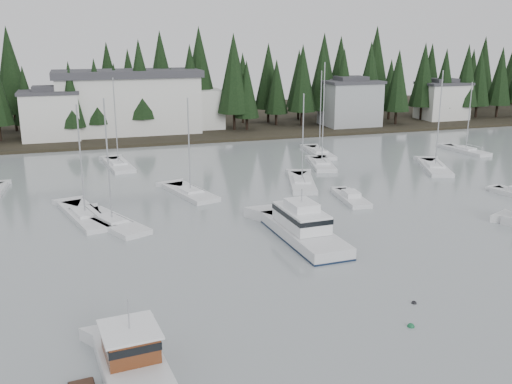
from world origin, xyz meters
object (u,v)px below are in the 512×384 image
lobster_boat_brown (135,376)px  sailboat_8 (302,184)px  cabin_cruiser_center (303,230)px  sailboat_12 (86,218)px  harbor_inn (140,102)px  house_west (50,114)px  sailboat_9 (191,194)px  sailboat_7 (112,224)px  sailboat_3 (119,166)px  sailboat_1 (319,154)px  house_east_b (442,100)px  runabout_1 (351,199)px  sailboat_6 (435,169)px  sailboat_0 (466,152)px  sailboat_2 (322,166)px  house_east_a (350,102)px

lobster_boat_brown → sailboat_8: bearing=-39.2°
cabin_cruiser_center → sailboat_12: size_ratio=1.03×
harbor_inn → house_west: bearing=-167.5°
house_west → lobster_boat_brown: (5.72, -73.66, -4.12)m
sailboat_9 → sailboat_7: bearing=116.0°
sailboat_3 → sailboat_9: sailboat_3 is taller
cabin_cruiser_center → sailboat_1: (16.23, 33.35, -0.69)m
house_west → sailboat_1: (38.22, -22.76, -4.59)m
house_west → house_east_b: bearing=0.8°
harbor_inn → runabout_1: (16.44, -49.87, -5.64)m
house_east_b → cabin_cruiser_center: bearing=-133.4°
sailboat_6 → sailboat_0: bearing=-30.3°
sailboat_2 → sailboat_3: 27.55m
sailboat_8 → runabout_1: sailboat_8 is taller
sailboat_0 → sailboat_12: bearing=100.3°
house_west → sailboat_8: size_ratio=0.84×
lobster_boat_brown → house_west: bearing=-1.2°
cabin_cruiser_center → sailboat_12: (-17.94, 11.80, -0.71)m
sailboat_0 → sailboat_1: size_ratio=0.86×
house_east_b → sailboat_8: (-47.04, -39.70, -4.35)m
house_east_a → sailboat_2: bearing=-122.6°
sailboat_6 → sailboat_7: size_ratio=1.09×
sailboat_2 → sailboat_6: (13.59, -6.21, -0.02)m
house_east_a → sailboat_7: sailboat_7 is taller
lobster_boat_brown → sailboat_2: sailboat_2 is taller
sailboat_2 → sailboat_12: 34.21m
sailboat_0 → sailboat_9: size_ratio=0.98×
lobster_boat_brown → sailboat_7: sailboat_7 is taller
house_east_a → cabin_cruiser_center: 63.86m
house_east_b → sailboat_6: bearing=-125.9°
harbor_inn → sailboat_9: 42.85m
house_east_b → sailboat_7: sailboat_7 is taller
house_east_b → sailboat_0: size_ratio=0.86×
sailboat_3 → sailboat_9: 18.10m
sailboat_9 → sailboat_12: (-11.38, -5.18, -0.00)m
harbor_inn → sailboat_1: (23.18, -26.10, -5.71)m
sailboat_2 → sailboat_9: sailboat_2 is taller
cabin_cruiser_center → sailboat_7: bearing=57.6°
sailboat_7 → sailboat_3: bearing=-30.2°
sailboat_1 → sailboat_3: size_ratio=1.03×
sailboat_3 → runabout_1: (22.55, -24.30, 0.07)m
harbor_inn → cabin_cruiser_center: 60.06m
harbor_inn → sailboat_2: sailboat_2 is taller
house_west → sailboat_7: sailboat_7 is taller
sailboat_3 → sailboat_12: size_ratio=1.07×
harbor_inn → sailboat_3: sailboat_3 is taller
house_east_a → sailboat_9: 54.45m
house_east_b → harbor_inn: (-60.96, 2.34, 1.37)m
house_east_b → lobster_boat_brown: size_ratio=0.97×
house_west → house_east_b: (76.00, 1.00, -0.25)m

